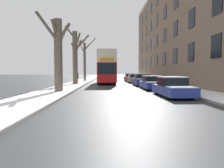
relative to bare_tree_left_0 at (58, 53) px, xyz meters
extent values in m
plane|color=#303335|center=(5.15, -8.48, -3.14)|extent=(320.00, 320.00, 0.00)
cube|color=gray|center=(-0.37, 44.52, -3.08)|extent=(2.88, 130.00, 0.13)
cube|color=white|center=(-0.37, 44.52, -3.00)|extent=(2.85, 130.00, 0.03)
cube|color=gray|center=(10.67, 44.52, -3.08)|extent=(2.88, 130.00, 0.13)
cube|color=white|center=(10.67, 44.52, -3.00)|extent=(2.85, 130.00, 0.03)
cube|color=#7A604C|center=(16.60, 14.98, 5.04)|extent=(9.00, 40.74, 16.36)
cube|color=black|center=(12.07, -0.70, 0.46)|extent=(0.08, 1.40, 1.80)
cube|color=black|center=(12.07, 3.78, 0.46)|extent=(0.08, 1.40, 1.80)
cube|color=black|center=(12.07, 8.26, 0.46)|extent=(0.08, 1.40, 1.80)
cube|color=black|center=(12.07, 12.74, 0.46)|extent=(0.08, 1.40, 1.80)
cube|color=black|center=(12.07, 17.22, 0.46)|extent=(0.08, 1.40, 1.80)
cube|color=black|center=(12.07, 21.70, 0.46)|extent=(0.08, 1.40, 1.80)
cube|color=black|center=(12.07, 26.18, 0.46)|extent=(0.08, 1.40, 1.80)
cube|color=black|center=(12.07, 30.66, 0.46)|extent=(0.08, 1.40, 1.80)
cube|color=black|center=(12.07, -0.70, 3.73)|extent=(0.08, 1.40, 1.80)
cube|color=black|center=(12.07, 3.78, 3.73)|extent=(0.08, 1.40, 1.80)
cube|color=black|center=(12.07, 8.26, 3.73)|extent=(0.08, 1.40, 1.80)
cube|color=black|center=(12.07, 12.74, 3.73)|extent=(0.08, 1.40, 1.80)
cube|color=black|center=(12.07, 17.22, 3.73)|extent=(0.08, 1.40, 1.80)
cube|color=black|center=(12.07, 21.70, 3.73)|extent=(0.08, 1.40, 1.80)
cube|color=black|center=(12.07, 26.18, 3.73)|extent=(0.08, 1.40, 1.80)
cube|color=black|center=(12.07, 30.66, 3.73)|extent=(0.08, 1.40, 1.80)
cube|color=black|center=(12.07, 8.26, 7.00)|extent=(0.08, 1.40, 1.80)
cube|color=black|center=(12.07, 12.74, 7.00)|extent=(0.08, 1.40, 1.80)
cube|color=black|center=(12.07, 17.22, 7.00)|extent=(0.08, 1.40, 1.80)
cube|color=black|center=(12.07, 21.70, 7.00)|extent=(0.08, 1.40, 1.80)
cube|color=black|center=(12.07, 26.18, 7.00)|extent=(0.08, 1.40, 1.80)
cube|color=black|center=(12.07, 30.66, 7.00)|extent=(0.08, 1.40, 1.80)
cube|color=black|center=(12.07, 17.22, 10.27)|extent=(0.08, 1.40, 1.80)
cube|color=black|center=(12.07, 21.70, 10.27)|extent=(0.08, 1.40, 1.80)
cube|color=black|center=(12.07, 26.18, 10.27)|extent=(0.08, 1.40, 1.80)
cube|color=black|center=(12.07, 30.66, 10.27)|extent=(0.08, 1.40, 1.80)
cylinder|color=brown|center=(0.02, -0.03, -0.29)|extent=(0.63, 0.63, 5.71)
cylinder|color=brown|center=(-0.02, 1.25, 1.17)|extent=(0.30, 2.69, 1.75)
cylinder|color=brown|center=(0.43, 0.19, 1.62)|extent=(1.08, 0.72, 1.54)
cylinder|color=brown|center=(-0.12, -0.35, 1.65)|extent=(0.56, 0.92, 1.58)
cylinder|color=brown|center=(-0.55, -0.76, 1.76)|extent=(1.42, 1.71, 2.02)
cylinder|color=brown|center=(-0.21, 9.98, 0.26)|extent=(0.63, 0.63, 6.81)
cylinder|color=brown|center=(-0.80, 10.02, 3.57)|extent=(1.37, 0.29, 1.64)
cylinder|color=brown|center=(0.07, 10.96, 1.95)|extent=(0.80, 2.16, 2.04)
cylinder|color=brown|center=(0.17, 9.61, 2.41)|extent=(1.04, 1.03, 2.00)
cylinder|color=brown|center=(-0.47, 10.33, 1.62)|extent=(0.81, 0.97, 1.48)
cylinder|color=brown|center=(0.61, 10.59, 2.37)|extent=(1.89, 1.49, 2.25)
cylinder|color=brown|center=(-0.04, 19.89, 0.27)|extent=(0.44, 0.44, 6.84)
cylinder|color=brown|center=(0.90, 20.39, 3.57)|extent=(2.05, 1.20, 2.33)
cylinder|color=brown|center=(-0.19, 20.27, 3.57)|extent=(0.51, 0.96, 1.68)
cylinder|color=brown|center=(0.56, 20.09, 3.21)|extent=(1.34, 0.58, 1.30)
cylinder|color=brown|center=(-0.74, 20.20, 3.25)|extent=(1.58, 0.82, 3.09)
cube|color=red|center=(3.84, 13.93, -1.54)|extent=(2.49, 10.34, 2.53)
cube|color=beige|center=(3.84, 13.93, 0.50)|extent=(2.44, 10.14, 1.55)
cube|color=beige|center=(3.84, 13.93, 1.33)|extent=(2.44, 10.14, 0.12)
cube|color=black|center=(3.84, 13.93, -1.05)|extent=(2.52, 9.10, 1.32)
cube|color=black|center=(3.84, 13.93, 0.58)|extent=(2.52, 9.10, 1.17)
cube|color=black|center=(3.84, 8.78, -1.05)|extent=(2.24, 0.06, 1.38)
cube|color=orange|center=(3.84, 8.77, 0.11)|extent=(1.74, 0.05, 0.32)
cylinder|color=black|center=(2.76, 10.83, -2.59)|extent=(0.30, 1.11, 1.11)
cylinder|color=black|center=(4.92, 10.83, -2.59)|extent=(0.30, 1.11, 1.11)
cylinder|color=black|center=(2.76, 16.82, -2.59)|extent=(0.30, 1.11, 1.11)
cylinder|color=black|center=(4.92, 16.82, -2.59)|extent=(0.30, 1.11, 1.11)
cube|color=navy|center=(8.13, -2.61, -2.70)|extent=(1.68, 4.49, 0.56)
cube|color=black|center=(8.13, -2.43, -2.14)|extent=(1.45, 2.25, 0.54)
cube|color=white|center=(8.13, -2.43, -1.84)|extent=(1.41, 2.13, 0.07)
cube|color=white|center=(8.13, -4.21, -2.39)|extent=(1.51, 1.17, 0.05)
cylinder|color=black|center=(7.40, -3.96, -2.82)|extent=(0.20, 0.65, 0.65)
cylinder|color=black|center=(8.86, -3.96, -2.82)|extent=(0.20, 0.65, 0.65)
cylinder|color=black|center=(7.40, -1.27, -2.82)|extent=(0.20, 0.65, 0.65)
cylinder|color=black|center=(8.86, -1.27, -2.82)|extent=(0.20, 0.65, 0.65)
cube|color=navy|center=(8.13, 3.20, -2.69)|extent=(1.79, 4.15, 0.56)
cube|color=black|center=(8.13, 3.37, -2.16)|extent=(1.54, 2.07, 0.52)
cube|color=white|center=(8.13, 3.37, -1.86)|extent=(1.51, 1.97, 0.08)
cube|color=white|center=(8.13, 1.73, -2.38)|extent=(1.61, 1.08, 0.06)
cylinder|color=black|center=(7.34, 1.96, -2.84)|extent=(0.20, 0.60, 0.60)
cylinder|color=black|center=(8.91, 1.96, -2.84)|extent=(0.20, 0.60, 0.60)
cylinder|color=black|center=(7.34, 4.44, -2.84)|extent=(0.20, 0.60, 0.60)
cylinder|color=black|center=(8.91, 4.44, -2.84)|extent=(0.20, 0.60, 0.60)
cube|color=navy|center=(8.13, 8.51, -2.63)|extent=(1.90, 4.24, 0.69)
cube|color=black|center=(8.13, 8.68, -2.00)|extent=(1.63, 2.12, 0.56)
cube|color=white|center=(8.13, 8.68, -1.69)|extent=(1.60, 2.01, 0.07)
cube|color=white|center=(8.13, 7.01, -2.26)|extent=(1.71, 1.11, 0.05)
cylinder|color=black|center=(7.29, 7.24, -2.82)|extent=(0.20, 0.65, 0.65)
cylinder|color=black|center=(8.97, 7.24, -2.82)|extent=(0.20, 0.65, 0.65)
cylinder|color=black|center=(7.29, 9.78, -2.82)|extent=(0.20, 0.65, 0.65)
cylinder|color=black|center=(8.97, 9.78, -2.82)|extent=(0.20, 0.65, 0.65)
cube|color=#9EA3AD|center=(8.13, 15.08, -2.66)|extent=(1.81, 4.60, 0.63)
cube|color=black|center=(8.13, 15.27, -2.07)|extent=(1.55, 2.30, 0.55)
cube|color=white|center=(8.13, 15.27, -1.77)|extent=(1.52, 2.18, 0.04)
cube|color=white|center=(8.13, 13.45, -2.32)|extent=(1.63, 1.20, 0.03)
cylinder|color=black|center=(7.34, 13.70, -2.81)|extent=(0.20, 0.66, 0.66)
cylinder|color=black|center=(8.92, 13.70, -2.81)|extent=(0.20, 0.66, 0.66)
cylinder|color=black|center=(7.34, 16.46, -2.81)|extent=(0.20, 0.66, 0.66)
cylinder|color=black|center=(8.92, 16.46, -2.81)|extent=(0.20, 0.66, 0.66)
cube|color=maroon|center=(8.13, 20.67, -2.62)|extent=(1.88, 4.59, 0.72)
cube|color=black|center=(8.13, 20.86, -2.00)|extent=(1.61, 2.29, 0.51)
cube|color=white|center=(8.13, 20.86, -1.71)|extent=(1.58, 2.18, 0.06)
cube|color=white|center=(8.13, 19.04, -2.23)|extent=(1.69, 1.20, 0.05)
cylinder|color=black|center=(7.30, 19.30, -2.82)|extent=(0.20, 0.64, 0.64)
cylinder|color=black|center=(8.96, 19.30, -2.82)|extent=(0.20, 0.64, 0.64)
cylinder|color=black|center=(7.30, 22.05, -2.82)|extent=(0.20, 0.64, 0.64)
cylinder|color=black|center=(8.96, 22.05, -2.82)|extent=(0.20, 0.64, 0.64)
cube|color=white|center=(3.90, 33.49, -1.85)|extent=(2.08, 5.71, 2.15)
cube|color=black|center=(3.90, 30.66, -1.35)|extent=(1.83, 0.06, 0.94)
cylinder|color=black|center=(2.99, 31.66, -2.80)|extent=(0.22, 0.68, 0.68)
cylinder|color=black|center=(4.82, 31.66, -2.80)|extent=(0.22, 0.68, 0.68)
cylinder|color=black|center=(2.99, 35.32, -2.80)|extent=(0.22, 0.68, 0.68)
cylinder|color=black|center=(4.82, 35.32, -2.80)|extent=(0.22, 0.68, 0.68)
cylinder|color=navy|center=(-0.21, 11.43, -2.73)|extent=(0.18, 0.18, 0.82)
cylinder|color=navy|center=(-0.14, 11.28, -2.73)|extent=(0.18, 0.18, 0.82)
cylinder|color=#2D2319|center=(-0.18, 11.36, -1.96)|extent=(0.39, 0.39, 0.72)
sphere|color=beige|center=(-0.18, 11.36, -1.49)|extent=(0.23, 0.23, 0.23)
camera|label=1|loc=(3.70, -15.70, -1.55)|focal=32.00mm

